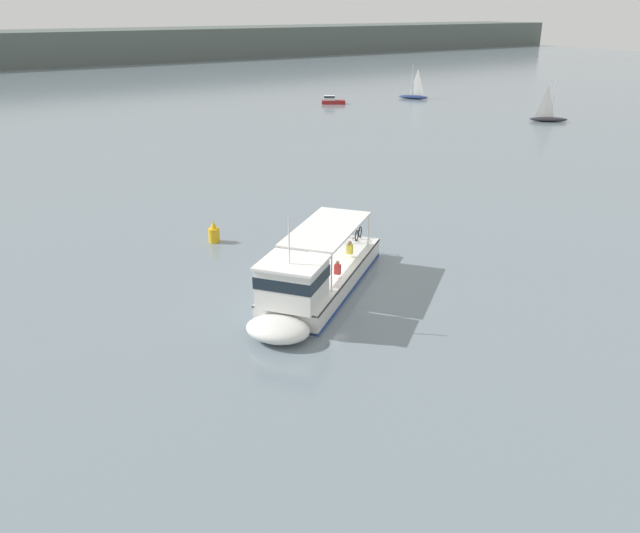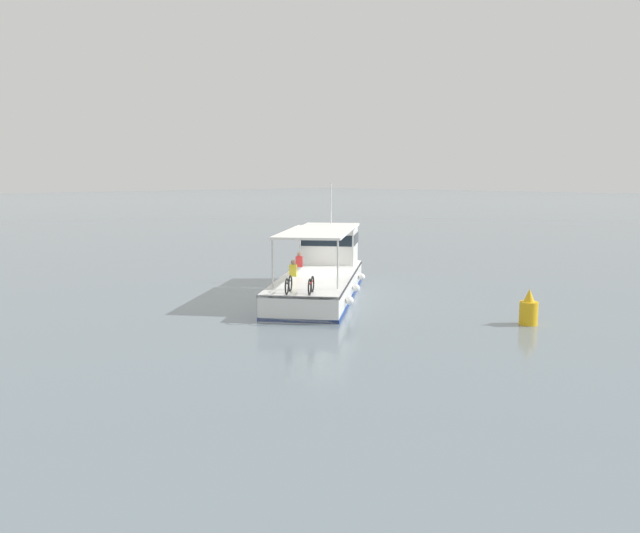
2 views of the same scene
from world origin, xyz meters
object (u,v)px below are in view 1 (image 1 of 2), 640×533
Objects in this scene: sailboat_far_right at (414,95)px; channel_buoy at (214,233)px; motorboat_horizon_west at (332,100)px; ferry_main at (313,281)px; sailboat_near_port at (548,117)px.

channel_buoy is at bearing -141.84° from sailboat_far_right.
sailboat_far_right is at bearing 38.16° from channel_buoy.
sailboat_far_right is (14.29, -2.63, -0.00)m from motorboat_horizon_west.
ferry_main is 2.23× the size of sailboat_near_port.
sailboat_far_right is at bearing 89.40° from sailboat_near_port.
channel_buoy reaches higher than motorboat_horizon_west.
ferry_main is at bearing -135.43° from sailboat_far_right.
sailboat_far_right is (0.27, 26.31, 0.00)m from sailboat_near_port.
channel_buoy is at bearing -131.79° from motorboat_horizon_west.
sailboat_near_port is 1.46× the size of motorboat_horizon_west.
sailboat_near_port is 1.00× the size of sailboat_far_right.
sailboat_near_port and sailboat_far_right have the same top height.
sailboat_near_port is at bearing -90.60° from sailboat_far_right.
sailboat_far_right is 71.06m from channel_buoy.
sailboat_near_port is 26.31m from sailboat_far_right.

